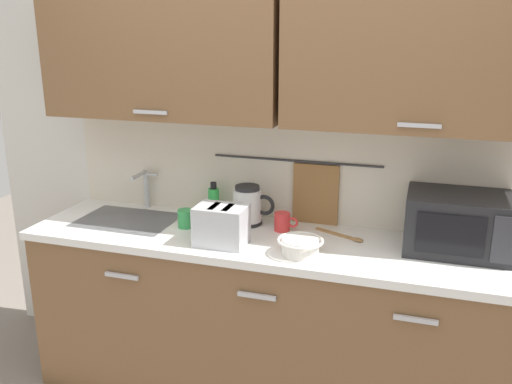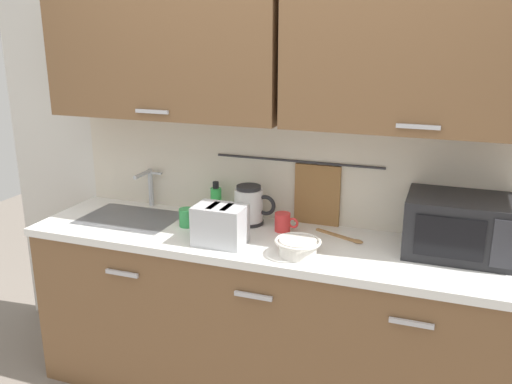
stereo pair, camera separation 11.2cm
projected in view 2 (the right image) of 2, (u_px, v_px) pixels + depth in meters
counter_unit at (272, 319)px, 2.82m from camera, size 2.53×0.64×0.90m
back_wall_assembly at (291, 106)px, 2.72m from camera, size 3.70×0.41×2.50m
sink_faucet at (149, 183)px, 3.12m from camera, size 0.09×0.17×0.22m
microwave at (458, 226)px, 2.47m from camera, size 0.46×0.35×0.27m
electric_kettle at (249, 205)px, 2.87m from camera, size 0.23×0.16×0.21m
dish_soap_bottle at (216, 201)px, 2.99m from camera, size 0.06×0.06×0.20m
mug_near_sink at (187, 218)px, 2.84m from camera, size 0.12×0.08×0.09m
mixing_bowl at (298, 246)px, 2.48m from camera, size 0.21×0.21×0.08m
toaster at (220, 225)px, 2.60m from camera, size 0.26×0.17×0.19m
mug_by_kettle at (284, 222)px, 2.77m from camera, size 0.12×0.08×0.09m
wooden_spoon at (345, 238)px, 2.68m from camera, size 0.26×0.14×0.01m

